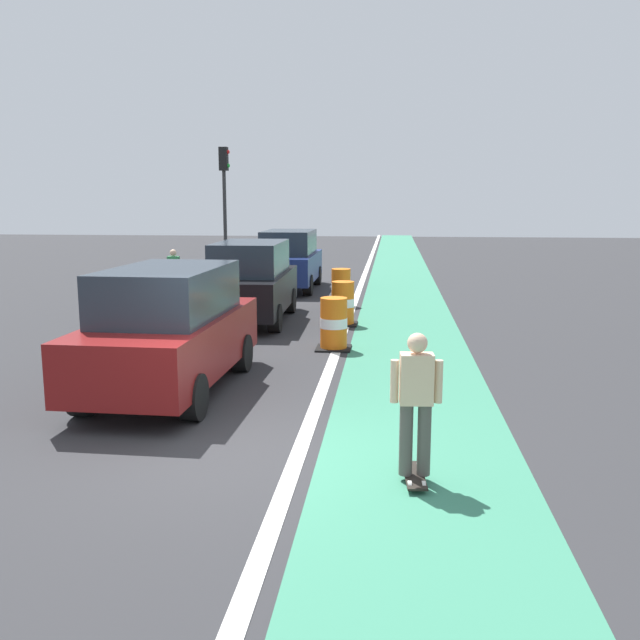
% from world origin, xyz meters
% --- Properties ---
extents(ground_plane, '(100.00, 100.00, 0.00)m').
position_xyz_m(ground_plane, '(0.00, 0.00, 0.00)').
color(ground_plane, '#2D2D30').
extents(bike_lane_strip, '(2.50, 80.00, 0.01)m').
position_xyz_m(bike_lane_strip, '(2.40, 12.00, 0.00)').
color(bike_lane_strip, '#387F60').
rests_on(bike_lane_strip, ground).
extents(lane_divider_stripe, '(0.20, 80.00, 0.01)m').
position_xyz_m(lane_divider_stripe, '(0.90, 12.00, 0.01)').
color(lane_divider_stripe, silver).
rests_on(lane_divider_stripe, ground).
extents(skateboarder_on_lane, '(0.57, 0.81, 1.69)m').
position_xyz_m(skateboarder_on_lane, '(2.30, -0.62, 0.91)').
color(skateboarder_on_lane, black).
rests_on(skateboarder_on_lane, ground).
extents(parked_suv_nearest, '(2.01, 4.65, 2.04)m').
position_xyz_m(parked_suv_nearest, '(-1.55, 2.66, 1.04)').
color(parked_suv_nearest, maroon).
rests_on(parked_suv_nearest, ground).
extents(parked_suv_second, '(2.00, 4.64, 2.04)m').
position_xyz_m(parked_suv_second, '(-1.56, 9.19, 1.04)').
color(parked_suv_second, black).
rests_on(parked_suv_second, ground).
extents(parked_suv_third, '(1.94, 4.61, 2.04)m').
position_xyz_m(parked_suv_third, '(-1.52, 15.55, 1.04)').
color(parked_suv_third, navy).
rests_on(parked_suv_third, ground).
extents(traffic_barrel_front, '(0.73, 0.73, 1.09)m').
position_xyz_m(traffic_barrel_front, '(0.82, 6.10, 0.53)').
color(traffic_barrel_front, orange).
rests_on(traffic_barrel_front, ground).
extents(traffic_barrel_mid, '(0.73, 0.73, 1.09)m').
position_xyz_m(traffic_barrel_mid, '(0.81, 8.94, 0.53)').
color(traffic_barrel_mid, orange).
rests_on(traffic_barrel_mid, ground).
extents(traffic_barrel_back, '(0.73, 0.73, 1.09)m').
position_xyz_m(traffic_barrel_back, '(0.53, 12.07, 0.53)').
color(traffic_barrel_back, orange).
rests_on(traffic_barrel_back, ground).
extents(traffic_light_corner, '(0.41, 0.32, 5.10)m').
position_xyz_m(traffic_light_corner, '(-4.59, 19.01, 3.50)').
color(traffic_light_corner, '#2D2D2D').
rests_on(traffic_light_corner, ground).
extents(pedestrian_crossing, '(0.34, 0.20, 1.61)m').
position_xyz_m(pedestrian_crossing, '(-4.56, 12.23, 0.86)').
color(pedestrian_crossing, '#33333D').
rests_on(pedestrian_crossing, ground).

